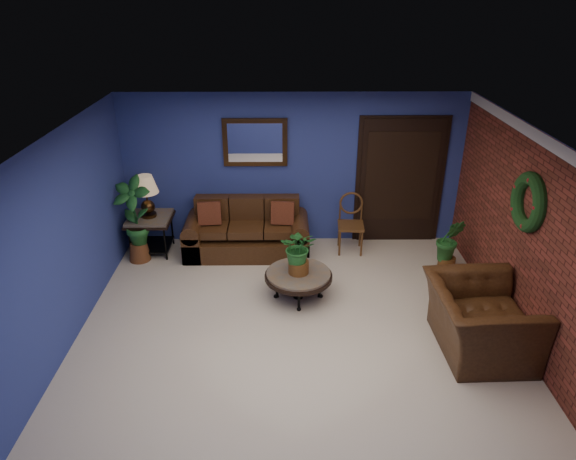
{
  "coord_description": "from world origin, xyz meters",
  "views": [
    {
      "loc": [
        -0.15,
        -5.42,
        4.01
      ],
      "look_at": [
        -0.1,
        0.55,
        1.11
      ],
      "focal_mm": 32.0,
      "sensor_mm": 36.0,
      "label": 1
    }
  ],
  "objects_px": {
    "coffee_table": "(298,276)",
    "side_chair": "(351,219)",
    "armchair": "(479,320)",
    "sofa": "(247,234)",
    "table_lamp": "(146,191)",
    "end_table": "(150,225)"
  },
  "relations": [
    {
      "from": "sofa",
      "to": "end_table",
      "type": "distance_m",
      "value": 1.56
    },
    {
      "from": "end_table",
      "to": "side_chair",
      "type": "relative_size",
      "value": 0.72
    },
    {
      "from": "table_lamp",
      "to": "side_chair",
      "type": "bearing_deg",
      "value": 1.26
    },
    {
      "from": "table_lamp",
      "to": "side_chair",
      "type": "height_order",
      "value": "table_lamp"
    },
    {
      "from": "table_lamp",
      "to": "coffee_table",
      "type": "bearing_deg",
      "value": -30.49
    },
    {
      "from": "coffee_table",
      "to": "side_chair",
      "type": "relative_size",
      "value": 0.97
    },
    {
      "from": "end_table",
      "to": "table_lamp",
      "type": "height_order",
      "value": "table_lamp"
    },
    {
      "from": "armchair",
      "to": "sofa",
      "type": "bearing_deg",
      "value": 46.99
    },
    {
      "from": "side_chair",
      "to": "armchair",
      "type": "distance_m",
      "value": 2.86
    },
    {
      "from": "sofa",
      "to": "side_chair",
      "type": "bearing_deg",
      "value": 1.58
    },
    {
      "from": "end_table",
      "to": "armchair",
      "type": "height_order",
      "value": "armchair"
    },
    {
      "from": "coffee_table",
      "to": "sofa",
      "type": "bearing_deg",
      "value": 119.48
    },
    {
      "from": "sofa",
      "to": "side_chair",
      "type": "height_order",
      "value": "side_chair"
    },
    {
      "from": "armchair",
      "to": "side_chair",
      "type": "bearing_deg",
      "value": 23.39
    },
    {
      "from": "sofa",
      "to": "side_chair",
      "type": "relative_size",
      "value": 2.06
    },
    {
      "from": "end_table",
      "to": "side_chair",
      "type": "height_order",
      "value": "side_chair"
    },
    {
      "from": "end_table",
      "to": "side_chair",
      "type": "bearing_deg",
      "value": 1.26
    },
    {
      "from": "end_table",
      "to": "table_lamp",
      "type": "distance_m",
      "value": 0.57
    },
    {
      "from": "sofa",
      "to": "armchair",
      "type": "relative_size",
      "value": 1.57
    },
    {
      "from": "table_lamp",
      "to": "armchair",
      "type": "xyz_separation_m",
      "value": [
        4.45,
        -2.52,
        -0.65
      ]
    },
    {
      "from": "coffee_table",
      "to": "table_lamp",
      "type": "bearing_deg",
      "value": 149.51
    },
    {
      "from": "sofa",
      "to": "side_chair",
      "type": "xyz_separation_m",
      "value": [
        1.68,
        0.05,
        0.25
      ]
    }
  ]
}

